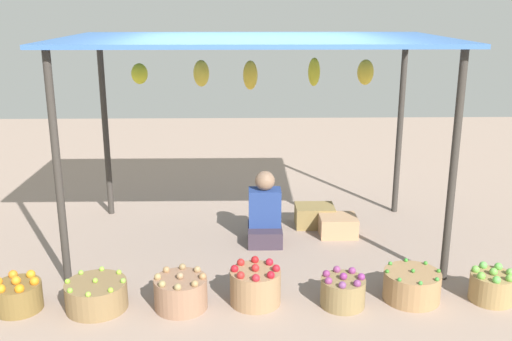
# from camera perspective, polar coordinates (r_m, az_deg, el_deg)

# --- Properties ---
(ground_plane) EXTENTS (14.00, 14.00, 0.00)m
(ground_plane) POSITION_cam_1_polar(r_m,az_deg,el_deg) (6.31, -0.10, -6.95)
(ground_plane) COLOR gray
(market_stall_structure) EXTENTS (3.77, 2.12, 2.15)m
(market_stall_structure) POSITION_cam_1_polar(r_m,az_deg,el_deg) (5.83, -0.10, 11.36)
(market_stall_structure) COLOR #38332D
(market_stall_structure) RESTS_ON ground
(vendor_person) EXTENTS (0.36, 0.44, 0.78)m
(vendor_person) POSITION_cam_1_polar(r_m,az_deg,el_deg) (6.20, 0.87, -4.39)
(vendor_person) COLOR #3B2F3D
(vendor_person) RESTS_ON ground
(basket_oranges) EXTENTS (0.39, 0.39, 0.30)m
(basket_oranges) POSITION_cam_1_polar(r_m,az_deg,el_deg) (5.33, -22.28, -11.24)
(basket_oranges) COLOR brown
(basket_oranges) RESTS_ON ground
(basket_limes) EXTENTS (0.51, 0.51, 0.27)m
(basket_limes) POSITION_cam_1_polar(r_m,az_deg,el_deg) (5.15, -15.35, -11.68)
(basket_limes) COLOR olive
(basket_limes) RESTS_ON ground
(basket_potatoes) EXTENTS (0.44, 0.44, 0.32)m
(basket_potatoes) POSITION_cam_1_polar(r_m,az_deg,el_deg) (5.01, -7.37, -11.75)
(basket_potatoes) COLOR #946C53
(basket_potatoes) RESTS_ON ground
(basket_red_apples) EXTENTS (0.43, 0.43, 0.36)m
(basket_red_apples) POSITION_cam_1_polar(r_m,az_deg,el_deg) (5.04, -0.06, -11.23)
(basket_red_apples) COLOR #9E7853
(basket_red_apples) RESTS_ON ground
(basket_purple_onions) EXTENTS (0.38, 0.38, 0.30)m
(basket_purple_onions) POSITION_cam_1_polar(r_m,az_deg,el_deg) (5.06, 8.50, -11.62)
(basket_purple_onions) COLOR olive
(basket_purple_onions) RESTS_ON ground
(basket_green_chilies) EXTENTS (0.49, 0.49, 0.28)m
(basket_green_chilies) POSITION_cam_1_polar(r_m,az_deg,el_deg) (5.28, 15.00, -10.83)
(basket_green_chilies) COLOR #9F784E
(basket_green_chilies) RESTS_ON ground
(basket_green_apples) EXTENTS (0.37, 0.37, 0.30)m
(basket_green_apples) POSITION_cam_1_polar(r_m,az_deg,el_deg) (5.47, 22.08, -10.46)
(basket_green_apples) COLOR #9D7E4D
(basket_green_apples) RESTS_ON ground
(wooden_crate_near_vendor) EXTENTS (0.41, 0.34, 0.22)m
(wooden_crate_near_vendor) POSITION_cam_1_polar(r_m,az_deg,el_deg) (6.50, 8.02, -5.36)
(wooden_crate_near_vendor) COLOR tan
(wooden_crate_near_vendor) RESTS_ON ground
(wooden_crate_stacked_rear) EXTENTS (0.44, 0.34, 0.24)m
(wooden_crate_stacked_rear) POSITION_cam_1_polar(r_m,az_deg,el_deg) (6.73, 5.76, -4.43)
(wooden_crate_stacked_rear) COLOR olive
(wooden_crate_stacked_rear) RESTS_ON ground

